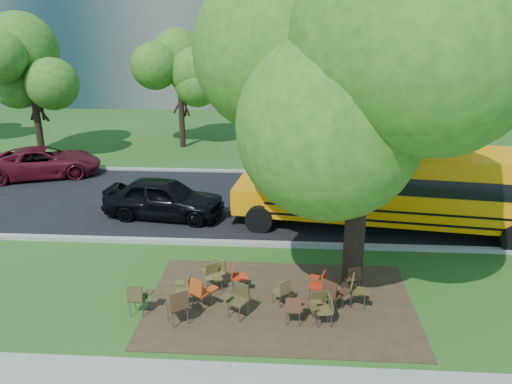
# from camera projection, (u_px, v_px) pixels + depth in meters

# --- Properties ---
(ground) EXTENTS (160.00, 160.00, 0.00)m
(ground) POSITION_uv_depth(u_px,v_px,m) (245.00, 292.00, 13.80)
(ground) COLOR #224C17
(ground) RESTS_ON ground
(dirt_patch) EXTENTS (7.00, 4.50, 0.03)m
(dirt_patch) POSITION_uv_depth(u_px,v_px,m) (280.00, 303.00, 13.27)
(dirt_patch) COLOR #382819
(dirt_patch) RESTS_ON ground
(asphalt_road) EXTENTS (80.00, 8.00, 0.04)m
(asphalt_road) POSITION_uv_depth(u_px,v_px,m) (259.00, 203.00, 20.38)
(asphalt_road) COLOR black
(asphalt_road) RESTS_ON ground
(kerb_near) EXTENTS (80.00, 0.25, 0.14)m
(kerb_near) POSITION_uv_depth(u_px,v_px,m) (252.00, 244.00, 16.60)
(kerb_near) COLOR gray
(kerb_near) RESTS_ON ground
(kerb_far) EXTENTS (80.00, 0.25, 0.14)m
(kerb_far) POSITION_uv_depth(u_px,v_px,m) (264.00, 172.00, 24.22)
(kerb_far) COLOR gray
(kerb_far) RESTS_ON ground
(bg_tree_0) EXTENTS (5.20, 5.20, 7.18)m
(bg_tree_0) POSITION_uv_depth(u_px,v_px,m) (30.00, 72.00, 25.24)
(bg_tree_0) COLOR black
(bg_tree_0) RESTS_ON ground
(bg_tree_2) EXTENTS (4.80, 4.80, 6.62)m
(bg_tree_2) POSITION_uv_depth(u_px,v_px,m) (179.00, 73.00, 27.76)
(bg_tree_2) COLOR black
(bg_tree_2) RESTS_ON ground
(bg_tree_3) EXTENTS (5.60, 5.60, 7.84)m
(bg_tree_3) POSITION_uv_depth(u_px,v_px,m) (428.00, 63.00, 24.81)
(bg_tree_3) COLOR black
(bg_tree_3) RESTS_ON ground
(main_tree) EXTENTS (7.20, 7.20, 9.20)m
(main_tree) POSITION_uv_depth(u_px,v_px,m) (365.00, 87.00, 12.16)
(main_tree) COLOR black
(main_tree) RESTS_ON ground
(school_bus) EXTENTS (12.19, 4.06, 2.93)m
(school_bus) POSITION_uv_depth(u_px,v_px,m) (420.00, 186.00, 17.23)
(school_bus) COLOR orange
(school_bus) RESTS_ON ground
(chair_0) EXTENTS (0.60, 0.51, 0.87)m
(chair_0) POSITION_uv_depth(u_px,v_px,m) (138.00, 296.00, 12.60)
(chair_0) COLOR #41371C
(chair_0) RESTS_ON ground
(chair_1) EXTENTS (0.77, 0.61, 0.91)m
(chair_1) POSITION_uv_depth(u_px,v_px,m) (201.00, 290.00, 12.84)
(chair_1) COLOR #AE4012
(chair_1) RESTS_ON ground
(chair_2) EXTENTS (0.64, 0.80, 0.97)m
(chair_2) POSITION_uv_depth(u_px,v_px,m) (179.00, 303.00, 12.17)
(chair_2) COLOR #3F2816
(chair_2) RESTS_ON ground
(chair_3) EXTENTS (0.77, 0.60, 0.91)m
(chair_3) POSITION_uv_depth(u_px,v_px,m) (238.00, 297.00, 12.52)
(chair_3) COLOR #413B1C
(chair_3) RESTS_ON ground
(chair_4) EXTENTS (0.53, 0.49, 0.82)m
(chair_4) POSITION_uv_depth(u_px,v_px,m) (294.00, 307.00, 12.19)
(chair_4) COLOR #4E2C1B
(chair_4) RESTS_ON ground
(chair_5) EXTENTS (0.54, 0.56, 0.79)m
(chair_5) POSITION_uv_depth(u_px,v_px,m) (319.00, 304.00, 12.36)
(chair_5) COLOR #41381C
(chair_5) RESTS_ON ground
(chair_6) EXTENTS (0.56, 0.55, 0.82)m
(chair_6) POSITION_uv_depth(u_px,v_px,m) (325.00, 307.00, 12.20)
(chair_6) COLOR #4E4722
(chair_6) RESTS_ON ground
(chair_7) EXTENTS (0.79, 0.62, 0.92)m
(chair_7) POSITION_uv_depth(u_px,v_px,m) (333.00, 292.00, 12.73)
(chair_7) COLOR #3E2516
(chair_7) RESTS_ON ground
(chair_8) EXTENTS (0.50, 0.53, 0.82)m
(chair_8) POSITION_uv_depth(u_px,v_px,m) (185.00, 288.00, 13.07)
(chair_8) COLOR #504922
(chair_8) RESTS_ON ground
(chair_9) EXTENTS (0.71, 0.56, 0.83)m
(chair_9) POSITION_uv_depth(u_px,v_px,m) (217.00, 270.00, 13.93)
(chair_9) COLOR brown
(chair_9) RESTS_ON ground
(chair_10) EXTENTS (0.52, 0.54, 0.82)m
(chair_10) POSITION_uv_depth(u_px,v_px,m) (237.00, 274.00, 13.74)
(chair_10) COLOR red
(chair_10) RESTS_ON ground
(chair_11) EXTENTS (0.53, 0.66, 0.78)m
(chair_11) POSITION_uv_depth(u_px,v_px,m) (283.00, 289.00, 13.03)
(chair_11) COLOR brown
(chair_11) RESTS_ON ground
(chair_12) EXTENTS (0.52, 0.65, 0.88)m
(chair_12) POSITION_uv_depth(u_px,v_px,m) (357.00, 288.00, 12.96)
(chair_12) COLOR #45421E
(chair_12) RESTS_ON ground
(chair_13) EXTENTS (0.56, 0.61, 0.83)m
(chair_13) POSITION_uv_depth(u_px,v_px,m) (353.00, 275.00, 13.67)
(chair_13) COLOR #412917
(chair_13) RESTS_ON ground
(chair_14) EXTENTS (0.54, 0.66, 0.80)m
(chair_14) POSITION_uv_depth(u_px,v_px,m) (213.00, 275.00, 13.73)
(chair_14) COLOR brown
(chair_14) RESTS_ON ground
(chair_15) EXTENTS (0.51, 0.66, 0.85)m
(chair_15) POSITION_uv_depth(u_px,v_px,m) (320.00, 283.00, 13.26)
(chair_15) COLOR #A42911
(chair_15) RESTS_ON ground
(black_car) EXTENTS (4.70, 2.35, 1.54)m
(black_car) POSITION_uv_depth(u_px,v_px,m) (164.00, 198.00, 18.73)
(black_car) COLOR black
(black_car) RESTS_ON ground
(bg_car_red) EXTENTS (5.64, 3.97, 1.43)m
(bg_car_red) POSITION_uv_depth(u_px,v_px,m) (43.00, 162.00, 23.50)
(bg_car_red) COLOR #500D19
(bg_car_red) RESTS_ON ground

